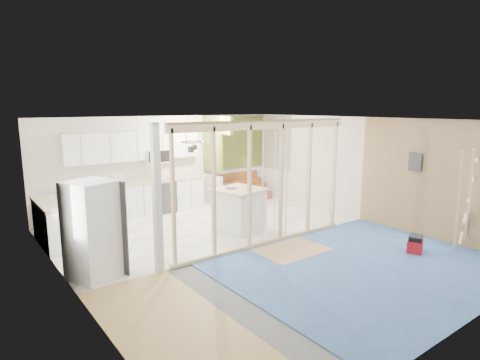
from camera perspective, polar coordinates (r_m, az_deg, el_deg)
room at (r=7.99m, az=2.03°, el=-0.80°), size 7.01×8.01×2.61m
floor_overlays at (r=8.43m, az=2.10°, el=-9.31°), size 7.00×8.00×0.03m
stud_frame at (r=7.81m, az=0.81°, el=1.00°), size 4.66×0.14×2.60m
base_cabinets at (r=10.32m, az=-17.02°, el=-3.42°), size 4.45×2.24×0.93m
upper_cabinets at (r=10.78m, az=-14.38°, el=4.60°), size 3.60×0.41×0.85m
green_partition at (r=12.15m, az=-1.23°, el=1.38°), size 2.25×1.51×2.60m
pot_rack at (r=9.27m, az=-6.78°, el=5.04°), size 0.52×0.52×0.72m
sheathing_panel at (r=9.47m, az=26.79°, el=-0.16°), size 0.02×4.00×2.60m
electrical_panel at (r=9.65m, az=23.66°, el=2.38°), size 0.04×0.30×0.40m
ceiling_light at (r=11.09m, az=-2.01°, el=8.80°), size 0.32×0.32×0.08m
fridge at (r=7.12m, az=-20.18°, el=-6.76°), size 0.95×0.91×1.67m
island at (r=9.29m, az=-0.14°, el=-4.29°), size 1.20×1.20×1.00m
bowl at (r=9.20m, az=-1.29°, el=-1.00°), size 0.35×0.35×0.07m
soap_bottle_a at (r=10.47m, az=-17.80°, el=0.21°), size 0.12×0.12×0.32m
soap_bottle_b at (r=11.35m, az=-9.04°, el=1.09°), size 0.12×0.12×0.22m
toolbox at (r=8.74m, az=23.66°, el=-8.40°), size 0.45×0.41×0.35m
ladder at (r=8.98m, az=29.34°, el=-2.53°), size 1.09×0.21×2.05m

